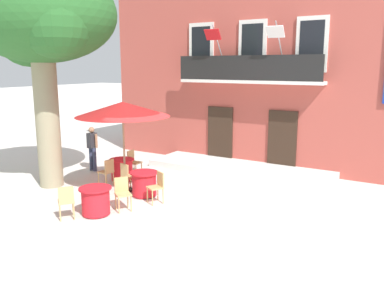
% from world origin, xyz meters
% --- Properties ---
extents(ground_plane, '(120.00, 120.00, 0.00)m').
position_xyz_m(ground_plane, '(0.00, 0.00, 0.00)').
color(ground_plane, silver).
extents(building_facade, '(13.00, 5.09, 7.50)m').
position_xyz_m(building_facade, '(0.56, 6.99, 3.75)').
color(building_facade, '#B24C42').
rests_on(building_facade, ground).
extents(entrance_step_platform, '(6.85, 2.05, 0.25)m').
position_xyz_m(entrance_step_platform, '(0.56, 3.98, 0.12)').
color(entrance_step_platform, silver).
rests_on(entrance_step_platform, ground).
extents(plane_tree, '(5.03, 4.41, 6.94)m').
position_xyz_m(plane_tree, '(-4.15, -0.73, 5.29)').
color(plane_tree, gray).
rests_on(plane_tree, ground).
extents(cafe_table_near_tree, '(0.86, 0.86, 0.76)m').
position_xyz_m(cafe_table_near_tree, '(-0.75, -0.05, 0.39)').
color(cafe_table_near_tree, red).
rests_on(cafe_table_near_tree, ground).
extents(cafe_chair_near_tree_0, '(0.48, 0.48, 0.91)m').
position_xyz_m(cafe_chair_near_tree_0, '(-1.50, 0.05, 0.53)').
color(cafe_chair_near_tree_0, tan).
rests_on(cafe_chair_near_tree_0, ground).
extents(cafe_chair_near_tree_1, '(0.54, 0.54, 0.91)m').
position_xyz_m(cafe_chair_near_tree_1, '(-0.05, -0.32, 0.53)').
color(cafe_chair_near_tree_1, tan).
rests_on(cafe_chair_near_tree_1, ground).
extents(cafe_table_middle, '(0.86, 0.86, 0.76)m').
position_xyz_m(cafe_table_middle, '(-0.89, -1.96, 0.39)').
color(cafe_table_middle, red).
rests_on(cafe_table_middle, ground).
extents(cafe_chair_middle_0, '(0.56, 0.56, 0.91)m').
position_xyz_m(cafe_chair_middle_0, '(-1.30, -2.60, 0.53)').
color(cafe_chair_middle_0, tan).
rests_on(cafe_chair_middle_0, ground).
extents(cafe_chair_middle_1, '(0.56, 0.56, 0.91)m').
position_xyz_m(cafe_chair_middle_1, '(-0.53, -1.30, 0.53)').
color(cafe_chair_middle_1, tan).
rests_on(cafe_chair_middle_1, ground).
extents(cafe_table_front, '(0.86, 0.86, 0.76)m').
position_xyz_m(cafe_table_front, '(-2.47, 0.90, 0.39)').
color(cafe_table_front, red).
rests_on(cafe_table_front, ground).
extents(cafe_chair_front_0, '(0.42, 0.42, 0.91)m').
position_xyz_m(cafe_chair_front_0, '(-2.58, 1.65, 0.53)').
color(cafe_chair_front_0, tan).
rests_on(cafe_chair_front_0, ground).
extents(cafe_chair_front_1, '(0.43, 0.43, 0.91)m').
position_xyz_m(cafe_chair_front_1, '(-2.44, 0.15, 0.53)').
color(cafe_chair_front_1, tan).
rests_on(cafe_chair_front_1, ground).
extents(cafe_umbrella, '(2.90, 2.90, 2.85)m').
position_xyz_m(cafe_umbrella, '(-1.56, 0.01, 2.61)').
color(cafe_umbrella, '#997A56').
rests_on(cafe_umbrella, ground).
extents(pedestrian_near_entrance, '(0.53, 0.35, 1.69)m').
position_xyz_m(pedestrian_near_entrance, '(-4.27, 1.33, 0.95)').
color(pedestrian_near_entrance, '#384260').
rests_on(pedestrian_near_entrance, ground).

